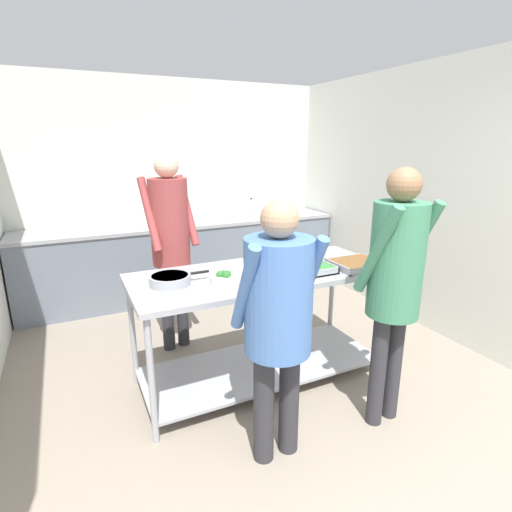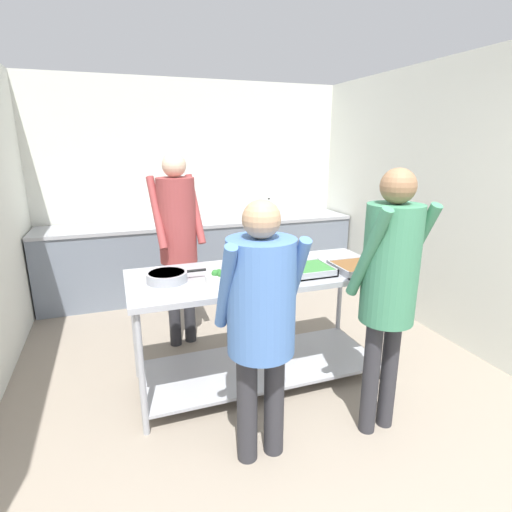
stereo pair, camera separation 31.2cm
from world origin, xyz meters
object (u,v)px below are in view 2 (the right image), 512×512
at_px(broccoli_bowl, 219,277).
at_px(serving_tray_roast, 359,267).
at_px(guest_serving_right, 389,277).
at_px(guest_serving_left, 261,310).
at_px(water_bottle, 269,209).
at_px(plate_stack, 248,269).
at_px(serving_tray_vegetables, 304,270).
at_px(cook_behind_counter, 177,230).
at_px(sauce_pan, 167,276).

distance_m(broccoli_bowl, serving_tray_roast, 1.09).
xyz_separation_m(broccoli_bowl, guest_serving_right, (0.90, -0.70, 0.13)).
bearing_deg(guest_serving_left, broccoli_bowl, 95.96).
bearing_deg(broccoli_bowl, guest_serving_right, -37.83).
relative_size(guest_serving_right, water_bottle, 6.90).
height_order(plate_stack, guest_serving_left, guest_serving_left).
distance_m(serving_tray_vegetables, cook_behind_counter, 1.27).
bearing_deg(water_bottle, serving_tray_vegetables, -104.93).
distance_m(guest_serving_right, water_bottle, 2.99).
xyz_separation_m(serving_tray_vegetables, guest_serving_right, (0.25, -0.67, 0.14)).
distance_m(serving_tray_vegetables, water_bottle, 2.38).
bearing_deg(guest_serving_right, cook_behind_counter, 122.17).
distance_m(plate_stack, serving_tray_vegetables, 0.43).
relative_size(broccoli_bowl, guest_serving_left, 0.12).
bearing_deg(guest_serving_left, serving_tray_vegetables, 47.64).
bearing_deg(serving_tray_roast, plate_stack, 160.80).
xyz_separation_m(plate_stack, guest_serving_right, (0.63, -0.88, 0.14)).
distance_m(sauce_pan, water_bottle, 2.67).
xyz_separation_m(sauce_pan, guest_serving_left, (0.42, -0.81, 0.01)).
relative_size(guest_serving_left, guest_serving_right, 0.92).
height_order(broccoli_bowl, guest_serving_left, guest_serving_left).
relative_size(sauce_pan, cook_behind_counter, 0.24).
xyz_separation_m(serving_tray_vegetables, cook_behind_counter, (-0.79, 0.98, 0.17)).
bearing_deg(serving_tray_vegetables, water_bottle, 75.07).
height_order(plate_stack, cook_behind_counter, cook_behind_counter).
bearing_deg(sauce_pan, broccoli_bowl, -21.64).
height_order(sauce_pan, serving_tray_roast, sauce_pan).
bearing_deg(plate_stack, serving_tray_roast, -19.20).
relative_size(broccoli_bowl, water_bottle, 0.78).
height_order(sauce_pan, cook_behind_counter, cook_behind_counter).
height_order(serving_tray_roast, cook_behind_counter, cook_behind_counter).
bearing_deg(serving_tray_roast, serving_tray_vegetables, 170.03).
bearing_deg(plate_stack, serving_tray_vegetables, -28.55).
xyz_separation_m(sauce_pan, serving_tray_roast, (1.43, -0.24, -0.01)).
height_order(sauce_pan, guest_serving_right, guest_serving_right).
bearing_deg(serving_tray_vegetables, plate_stack, 151.45).
bearing_deg(guest_serving_left, sauce_pan, 117.37).
relative_size(serving_tray_roast, cook_behind_counter, 0.21).
height_order(serving_tray_vegetables, serving_tray_roast, same).
distance_m(serving_tray_roast, cook_behind_counter, 1.63).
bearing_deg(broccoli_bowl, serving_tray_roast, -5.48).
xyz_separation_m(serving_tray_roast, guest_serving_left, (-1.02, -0.56, 0.02)).
height_order(guest_serving_left, water_bottle, guest_serving_left).
height_order(cook_behind_counter, water_bottle, cook_behind_counter).
bearing_deg(guest_serving_right, serving_tray_vegetables, 110.27).
bearing_deg(plate_stack, broccoli_bowl, -146.58).
xyz_separation_m(plate_stack, serving_tray_vegetables, (0.38, -0.21, 0.01)).
bearing_deg(sauce_pan, serving_tray_roast, -9.59).
distance_m(serving_tray_vegetables, serving_tray_roast, 0.44).
bearing_deg(water_bottle, serving_tray_roast, -94.32).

